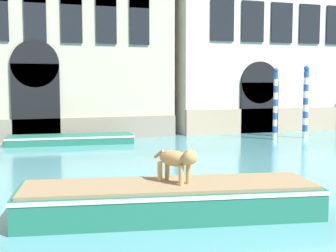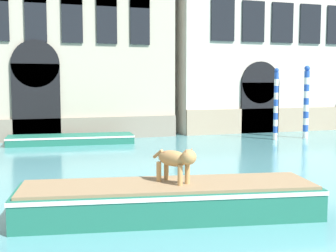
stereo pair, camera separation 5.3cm
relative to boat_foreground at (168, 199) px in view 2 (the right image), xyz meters
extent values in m
cube|color=#B2A893|center=(-0.27, 16.22, 6.27)|extent=(10.08, 6.00, 13.28)
cube|color=gray|center=(-0.27, 13.17, 0.15)|extent=(10.08, 0.16, 1.05)
cube|color=black|center=(-1.95, 13.16, 1.40)|extent=(2.14, 0.14, 3.55)
cylinder|color=black|center=(-1.95, 13.16, 3.18)|extent=(2.14, 0.14, 2.14)
cube|color=black|center=(-1.88, 13.18, 5.25)|extent=(0.96, 0.10, 2.19)
cube|color=black|center=(-0.27, 13.18, 5.25)|extent=(0.96, 0.10, 2.19)
cube|color=black|center=(1.34, 13.18, 5.25)|extent=(0.96, 0.10, 2.19)
cube|color=black|center=(2.96, 13.18, 5.25)|extent=(0.96, 0.10, 2.19)
cube|color=beige|center=(10.82, 16.22, 6.33)|extent=(10.91, 6.00, 13.40)
cube|color=tan|center=(10.82, 13.17, 0.28)|extent=(10.91, 0.16, 1.30)
cube|color=black|center=(9.55, 13.16, 0.97)|extent=(2.22, 0.14, 2.68)
cylinder|color=black|center=(9.55, 13.16, 2.31)|extent=(2.22, 0.14, 2.22)
cube|color=black|center=(7.33, 13.18, 5.49)|extent=(1.28, 0.10, 2.12)
cube|color=black|center=(9.08, 13.18, 5.49)|extent=(1.28, 0.10, 2.12)
cube|color=black|center=(10.82, 13.18, 5.49)|extent=(1.28, 0.10, 2.12)
cube|color=black|center=(12.57, 13.18, 5.49)|extent=(1.28, 0.10, 2.12)
cube|color=#1E6651|center=(0.00, 0.00, -0.05)|extent=(6.32, 2.70, 0.64)
cube|color=white|center=(0.00, 0.00, 0.21)|extent=(6.36, 2.74, 0.08)
cube|color=#8C7251|center=(0.00, 0.00, 0.30)|extent=(6.12, 2.54, 0.06)
cylinder|color=tan|center=(0.36, -0.15, 0.54)|extent=(0.10, 0.10, 0.41)
cylinder|color=tan|center=(0.16, -0.26, 0.54)|extent=(0.10, 0.10, 0.41)
cylinder|color=tan|center=(0.07, 0.36, 0.54)|extent=(0.10, 0.10, 0.41)
cylinder|color=tan|center=(-0.13, 0.25, 0.54)|extent=(0.10, 0.10, 0.41)
ellipsoid|color=tan|center=(0.11, 0.05, 0.83)|extent=(0.66, 0.83, 0.33)
ellipsoid|color=#AD7042|center=(0.06, 0.15, 0.92)|extent=(0.37, 0.41, 0.11)
sphere|color=tan|center=(0.32, -0.32, 0.91)|extent=(0.31, 0.31, 0.31)
cone|color=#AD7042|center=(0.39, -0.28, 1.02)|extent=(0.09, 0.09, 0.12)
cone|color=#AD7042|center=(0.25, -0.36, 1.02)|extent=(0.09, 0.09, 0.12)
cylinder|color=tan|center=(-0.09, 0.42, 0.88)|extent=(0.20, 0.27, 0.22)
cube|color=#1E6651|center=(-0.57, 11.94, -0.18)|extent=(5.57, 1.95, 0.39)
cube|color=white|center=(-0.57, 11.94, -0.04)|extent=(5.60, 1.98, 0.08)
cube|color=#B2B7BC|center=(-0.57, 11.94, -0.20)|extent=(3.09, 1.36, 0.35)
cylinder|color=white|center=(10.49, 10.36, -0.21)|extent=(0.25, 0.25, 0.33)
cylinder|color=#234CAD|center=(10.49, 10.36, 0.12)|extent=(0.25, 0.25, 0.33)
cylinder|color=white|center=(10.49, 10.36, 0.44)|extent=(0.25, 0.25, 0.33)
cylinder|color=#234CAD|center=(10.49, 10.36, 0.77)|extent=(0.25, 0.25, 0.33)
cylinder|color=white|center=(10.49, 10.36, 1.09)|extent=(0.25, 0.25, 0.33)
cylinder|color=#234CAD|center=(10.49, 10.36, 1.42)|extent=(0.25, 0.25, 0.33)
cylinder|color=white|center=(10.49, 10.36, 1.75)|extent=(0.25, 0.25, 0.33)
cylinder|color=#234CAD|center=(10.49, 10.36, 2.07)|extent=(0.25, 0.25, 0.33)
cylinder|color=white|center=(10.49, 10.36, 2.40)|extent=(0.25, 0.25, 0.33)
cylinder|color=#234CAD|center=(10.49, 10.36, 2.72)|extent=(0.25, 0.25, 0.33)
sphere|color=#234CAD|center=(10.49, 10.36, 3.00)|extent=(0.27, 0.27, 0.27)
cylinder|color=white|center=(8.81, 10.36, -0.21)|extent=(0.20, 0.20, 0.32)
cylinder|color=#234CAD|center=(8.81, 10.36, 0.10)|extent=(0.20, 0.20, 0.32)
cylinder|color=white|center=(8.81, 10.36, 0.42)|extent=(0.20, 0.20, 0.32)
cylinder|color=#234CAD|center=(8.81, 10.36, 0.74)|extent=(0.20, 0.20, 0.32)
cylinder|color=white|center=(8.81, 10.36, 1.06)|extent=(0.20, 0.20, 0.32)
cylinder|color=#234CAD|center=(8.81, 10.36, 1.38)|extent=(0.20, 0.20, 0.32)
cylinder|color=white|center=(8.81, 10.36, 1.69)|extent=(0.20, 0.20, 0.32)
cylinder|color=#234CAD|center=(8.81, 10.36, 2.01)|extent=(0.20, 0.20, 0.32)
cylinder|color=white|center=(8.81, 10.36, 2.33)|extent=(0.20, 0.20, 0.32)
cylinder|color=#234CAD|center=(8.81, 10.36, 2.65)|extent=(0.20, 0.20, 0.32)
sphere|color=#234CAD|center=(8.81, 10.36, 2.90)|extent=(0.21, 0.21, 0.21)
camera|label=1|loc=(-3.04, -8.91, 2.44)|focal=50.00mm
camera|label=2|loc=(-2.99, -8.93, 2.44)|focal=50.00mm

